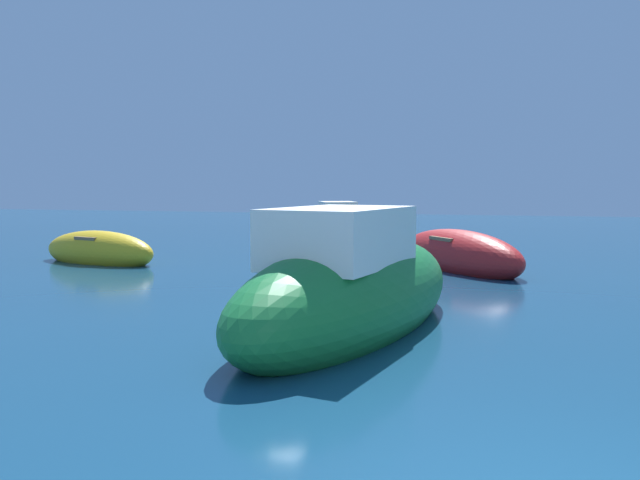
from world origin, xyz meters
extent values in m
ellipsoid|color=#197233|center=(-2.64, 5.31, 0.46)|extent=(3.06, 6.30, 1.69)
cube|color=white|center=(-2.74, 4.84, 1.36)|extent=(1.81, 2.44, 0.78)
ellipsoid|color=gold|center=(-5.41, 15.85, 0.36)|extent=(2.80, 3.78, 1.29)
cube|color=white|center=(-5.53, 16.10, 1.12)|extent=(1.41, 1.48, 0.76)
ellipsoid|color=gold|center=(-10.76, 11.24, 0.30)|extent=(3.85, 2.07, 1.08)
cube|color=brown|center=(-10.76, 11.24, 0.66)|extent=(0.95, 1.11, 0.08)
ellipsoid|color=#B21E1E|center=(-1.61, 12.37, 0.34)|extent=(3.89, 4.44, 1.24)
cube|color=brown|center=(-1.61, 12.37, 0.75)|extent=(1.43, 1.40, 0.08)
camera|label=1|loc=(-0.69, -3.62, 2.08)|focal=36.74mm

